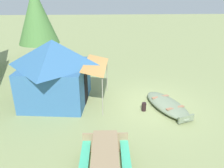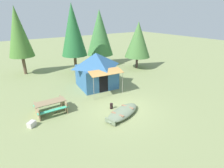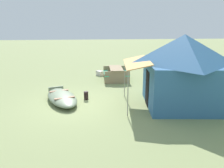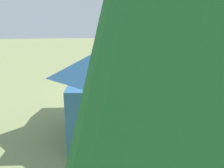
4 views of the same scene
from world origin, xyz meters
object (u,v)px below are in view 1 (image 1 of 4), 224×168
at_px(picnic_table, 105,157).
at_px(fuel_can, 144,107).
at_px(beached_rowboat, 167,105).
at_px(canvas_cabin_tent, 55,71).
at_px(pine_tree_side, 36,16).

height_order(picnic_table, fuel_can, picnic_table).
distance_m(picnic_table, fuel_can, 3.89).
relative_size(beached_rowboat, canvas_cabin_tent, 0.73).
distance_m(beached_rowboat, fuel_can, 1.08).
distance_m(canvas_cabin_tent, pine_tree_side, 7.21).
height_order(beached_rowboat, pine_tree_side, pine_tree_side).
relative_size(beached_rowboat, pine_tree_side, 0.59).
bearing_deg(canvas_cabin_tent, beached_rowboat, -101.56).
relative_size(canvas_cabin_tent, fuel_can, 10.94).
xyz_separation_m(beached_rowboat, pine_tree_side, (7.64, 7.28, 3.04)).
relative_size(picnic_table, fuel_can, 5.05).
bearing_deg(pine_tree_side, beached_rowboat, -136.38).
height_order(beached_rowboat, fuel_can, fuel_can).
xyz_separation_m(canvas_cabin_tent, pine_tree_side, (6.62, 2.29, 1.71)).
bearing_deg(fuel_can, pine_tree_side, 38.66).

